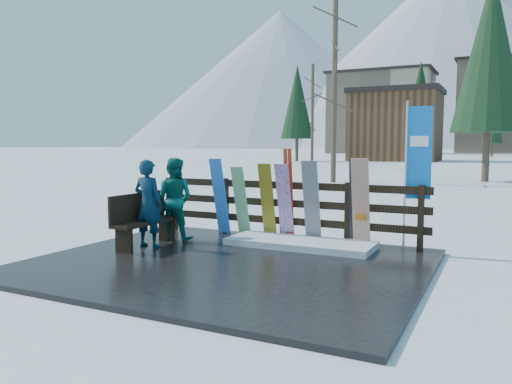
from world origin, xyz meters
The scene contains 19 objects.
ground centered at (0.00, 0.00, 0.00)m, with size 700.00×700.00×0.00m, color white.
deck centered at (0.00, 0.00, 0.04)m, with size 6.00×5.00×0.08m, color black.
fence centered at (0.00, 2.20, 0.74)m, with size 5.60×0.10×1.15m.
snow_patch centered at (0.59, 1.60, 0.14)m, with size 2.66×1.00×0.12m, color white.
bench centered at (-1.97, 0.36, 0.60)m, with size 0.41×1.50×0.97m.
snowboard_0 centered at (-1.31, 1.98, 0.86)m, with size 0.27×0.03×1.61m, color #2D78ED.
snowboard_1 centered at (-0.82, 1.98, 0.79)m, with size 0.27×0.03×1.46m, color silver.
snowboard_2 centered at (-0.24, 1.98, 0.82)m, with size 0.27×0.03×1.51m, color yellow.
snowboard_3 centered at (0.12, 1.98, 0.82)m, with size 0.28×0.03×1.53m, color silver.
snowboard_4 centered at (0.67, 1.98, 0.86)m, with size 0.31×0.03×1.58m, color black.
snowboard_5 centered at (1.60, 1.98, 0.88)m, with size 0.31×0.03×1.63m, color silver.
ski_pair_a centered at (0.18, 2.05, 0.97)m, with size 0.17×0.19×1.77m.
ski_pair_b centered at (1.46, 2.05, 0.88)m, with size 0.17×0.16×1.59m.
rental_flag centered at (2.48, 2.25, 1.69)m, with size 0.45×0.04×2.60m.
person_front centered at (-1.83, 0.34, 0.87)m, with size 0.58×0.38×1.58m, color #0F3C50.
person_back centered at (-1.83, 1.12, 0.88)m, with size 0.77×0.60×1.59m, color #0C6458.
resort_buildings centered at (1.03, 115.41, 9.81)m, with size 73.00×87.60×22.60m.
trees centered at (2.68, 48.11, 5.45)m, with size 42.05×68.76×11.93m.
mountains centered at (-10.50, 328.41, 50.20)m, with size 520.00×260.00×120.00m.
Camera 1 is at (3.85, -6.74, 1.92)m, focal length 35.00 mm.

